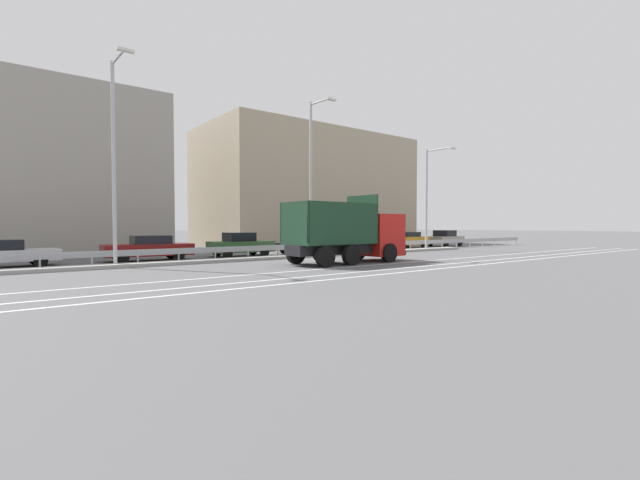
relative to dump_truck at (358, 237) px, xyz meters
name	(u,v)px	position (x,y,z in m)	size (l,w,h in m)	color
ground_plane	(320,259)	(-0.56, 2.71, -1.36)	(320.00, 320.00, 0.00)	#565659
lane_strip_0	(369,265)	(-0.97, -1.82, -1.35)	(57.65, 0.16, 0.01)	silver
lane_strip_1	(398,268)	(-0.97, -3.79, -1.35)	(57.65, 0.16, 0.01)	silver
lane_strip_2	(419,271)	(-0.97, -5.04, -1.35)	(57.65, 0.16, 0.01)	silver
median_island	(301,256)	(-0.56, 4.65, -1.27)	(31.71, 1.10, 0.18)	gray
median_guardrail	(292,248)	(-0.56, 5.73, -0.79)	(57.65, 0.09, 0.78)	#9EA0A5
dump_truck	(358,237)	(0.00, 0.00, 0.00)	(7.13, 2.86, 3.68)	red
median_road_sign	(355,237)	(4.01, 4.65, -0.11)	(0.70, 0.16, 2.39)	white
street_lamp_1	(115,153)	(-11.33, 4.61, 4.05)	(0.70, 2.51, 9.76)	#ADADB2
street_lamp_2	(312,172)	(0.21, 4.53, 4.03)	(0.71, 2.08, 9.83)	#ADADB2
street_lamp_3	(429,194)	(11.73, 4.43, 3.21)	(0.70, 2.58, 8.09)	#ADADB2
parked_car_1	(0,253)	(-15.71, 8.00, -0.67)	(4.90, 2.18, 1.34)	silver
parked_car_2	(149,248)	(-8.89, 7.91, -0.62)	(4.85, 2.07, 1.45)	maroon
parked_car_3	(240,245)	(-3.15, 7.85, -0.58)	(4.19, 2.26, 1.56)	#335B33
parked_car_4	(306,244)	(2.05, 7.76, -0.67)	(4.66, 2.19, 1.35)	black
parked_car_5	(361,242)	(7.32, 7.62, -0.67)	(3.95, 2.13, 1.33)	#A3A3A8
parked_car_6	(407,240)	(13.10, 7.88, -0.61)	(4.39, 1.94, 1.45)	#B27A14
parked_car_7	(445,238)	(18.92, 8.06, -0.58)	(4.14, 2.12, 1.56)	gray
background_building_0	(38,176)	(-13.23, 19.78, 4.25)	(15.00, 13.99, 11.22)	gray
background_building_1	(307,190)	(11.72, 20.91, 4.57)	(22.53, 11.90, 11.86)	tan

